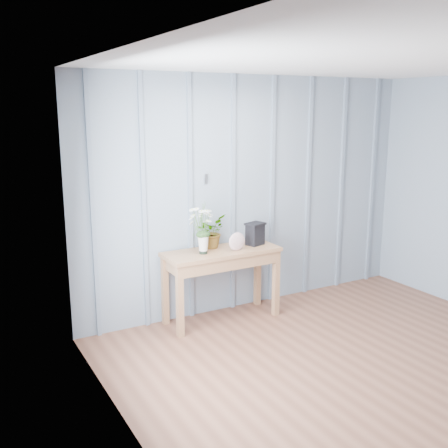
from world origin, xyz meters
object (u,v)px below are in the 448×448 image
daisy_vase (203,222)px  felt_disc_vessel (237,242)px  carved_box (255,234)px  sideboard (222,261)px

daisy_vase → felt_disc_vessel: bearing=-11.0°
felt_disc_vessel → carved_box: (0.28, 0.10, 0.03)m
felt_disc_vessel → carved_box: 0.30m
carved_box → sideboard: bearing=-179.1°
daisy_vase → sideboard: bearing=7.1°
sideboard → felt_disc_vessel: felt_disc_vessel is taller
daisy_vase → carved_box: size_ratio=2.15×
sideboard → daisy_vase: daisy_vase is taller
sideboard → daisy_vase: 0.49m
sideboard → carved_box: size_ratio=5.08×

